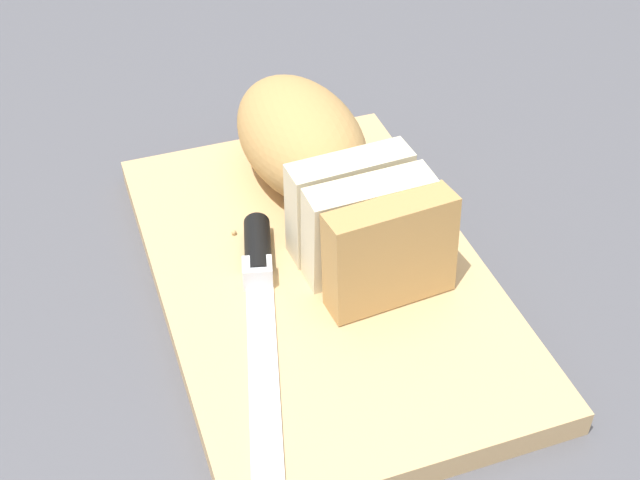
{
  "coord_description": "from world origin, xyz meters",
  "views": [
    {
      "loc": [
        0.48,
        -0.16,
        0.49
      ],
      "look_at": [
        0.0,
        0.0,
        0.05
      ],
      "focal_mm": 48.34,
      "sensor_mm": 36.0,
      "label": 1
    }
  ],
  "objects": [
    {
      "name": "ground_plane",
      "position": [
        0.0,
        0.0,
        0.0
      ],
      "size": [
        3.0,
        3.0,
        0.0
      ],
      "primitive_type": "plane",
      "color": "#4C4C51"
    },
    {
      "name": "cutting_board",
      "position": [
        0.0,
        0.0,
        0.01
      ],
      "size": [
        0.4,
        0.26,
        0.02
      ],
      "primitive_type": "cube",
      "rotation": [
        0.0,
        0.0,
        0.02
      ],
      "color": "tan",
      "rests_on": "ground_plane"
    },
    {
      "name": "bread_loaf",
      "position": [
        -0.08,
        0.03,
        0.06
      ],
      "size": [
        0.28,
        0.13,
        0.09
      ],
      "rotation": [
        0.0,
        0.0,
        0.1
      ],
      "color": "tan",
      "rests_on": "cutting_board"
    },
    {
      "name": "bread_knife",
      "position": [
        0.01,
        -0.05,
        0.03
      ],
      "size": [
        0.25,
        0.08,
        0.02
      ],
      "rotation": [
        0.0,
        0.0,
        -0.23
      ],
      "color": "silver",
      "rests_on": "cutting_board"
    },
    {
      "name": "crumb_near_knife",
      "position": [
        -0.03,
        0.07,
        0.02
      ],
      "size": [
        0.0,
        0.0,
        0.0
      ],
      "primitive_type": "sphere",
      "color": "tan",
      "rests_on": "cutting_board"
    },
    {
      "name": "crumb_near_loaf",
      "position": [
        -0.06,
        -0.06,
        0.02
      ],
      "size": [
        0.0,
        0.0,
        0.0
      ],
      "primitive_type": "sphere",
      "color": "tan",
      "rests_on": "cutting_board"
    }
  ]
}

